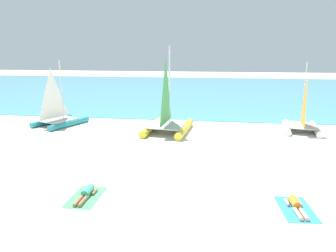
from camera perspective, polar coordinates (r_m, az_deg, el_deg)
ground_plane at (r=22.56m, az=1.59°, el=-0.32°), size 120.00×120.00×0.00m
ocean_water at (r=44.46m, az=4.88°, el=6.59°), size 120.00×40.00×0.05m
sailboat_yellow at (r=21.23m, az=-0.09°, el=1.17°), size 3.21×4.65×5.74m
sailboat_teal at (r=24.53m, az=-19.27°, el=1.74°), size 3.51×4.23×4.73m
sailboat_white at (r=23.29m, az=23.18°, el=0.77°), size 2.81×3.89×4.68m
towel_left at (r=12.61m, az=-14.72°, el=-12.37°), size 1.11×1.91×0.01m
sunbather_left at (r=12.61m, az=-14.64°, el=-11.73°), size 0.54×1.56×0.30m
towel_right at (r=12.24m, az=22.26°, el=-13.80°), size 1.23×1.97×0.01m
sunbather_right at (r=12.24m, az=22.22°, el=-13.14°), size 0.57×1.57×0.30m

